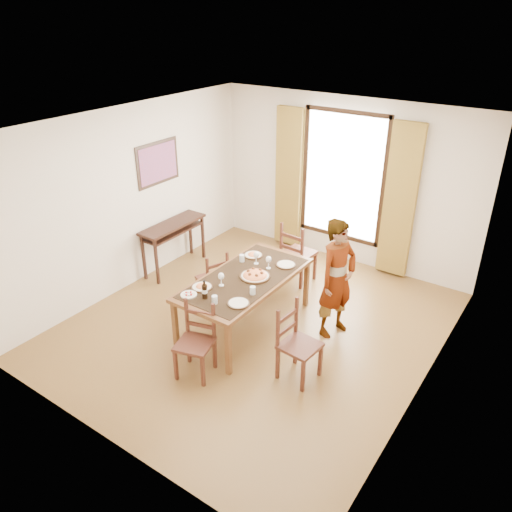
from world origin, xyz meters
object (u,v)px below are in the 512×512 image
Objects in this scene: dining_table at (245,281)px; man at (337,279)px; console_table at (173,230)px; pasta_platter at (255,274)px.

dining_table is 1.21× the size of man.
console_table is 0.62× the size of dining_table.
console_table is at bearing 160.10° from dining_table.
pasta_platter reaches higher than dining_table.
man reaches higher than console_table.
console_table is 0.75× the size of man.
console_table is 2.12m from pasta_platter.
man is at bearing 28.77° from dining_table.
man is (1.04, 0.57, 0.11)m from dining_table.
console_table is 2.96m from man.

